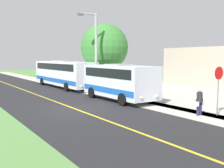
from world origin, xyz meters
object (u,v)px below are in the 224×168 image
at_px(shuttle_bus_front, 119,80).
at_px(street_light_pole, 95,50).
at_px(transit_bus_rear, 63,73).
at_px(tree_curbside, 105,47).
at_px(pedestrian_with_bags, 200,101).
at_px(stop_sign, 219,82).

relative_size(shuttle_bus_front, street_light_pole, 0.97).
bearing_deg(transit_bus_rear, tree_curbside, 123.79).
bearing_deg(shuttle_bus_front, street_light_pole, -94.08).
bearing_deg(tree_curbside, shuttle_bus_front, 67.14).
relative_size(pedestrian_with_bags, stop_sign, 0.55).
relative_size(stop_sign, tree_curbside, 0.41).
height_order(pedestrian_with_bags, tree_curbside, tree_curbside).
xyz_separation_m(shuttle_bus_front, pedestrian_with_bags, (-0.70, 7.23, -0.74)).
bearing_deg(stop_sign, pedestrian_with_bags, -36.50).
height_order(transit_bus_rear, pedestrian_with_bags, transit_bus_rear).
relative_size(transit_bus_rear, stop_sign, 4.16).
bearing_deg(shuttle_bus_front, tree_curbside, -112.86).
xyz_separation_m(pedestrian_with_bags, street_light_pole, (0.39, -11.61, 3.29)).
bearing_deg(stop_sign, shuttle_bus_front, -78.88).
height_order(shuttle_bus_front, tree_curbside, tree_curbside).
relative_size(shuttle_bus_front, transit_bus_rear, 0.61).
bearing_deg(tree_curbside, street_light_pole, 43.07).
relative_size(pedestrian_with_bags, street_light_pole, 0.21).
bearing_deg(transit_bus_rear, stop_sign, 94.80).
bearing_deg(tree_curbside, pedestrian_with_bags, 81.28).
bearing_deg(stop_sign, street_light_pole, -84.25).
height_order(shuttle_bus_front, transit_bus_rear, transit_bus_rear).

